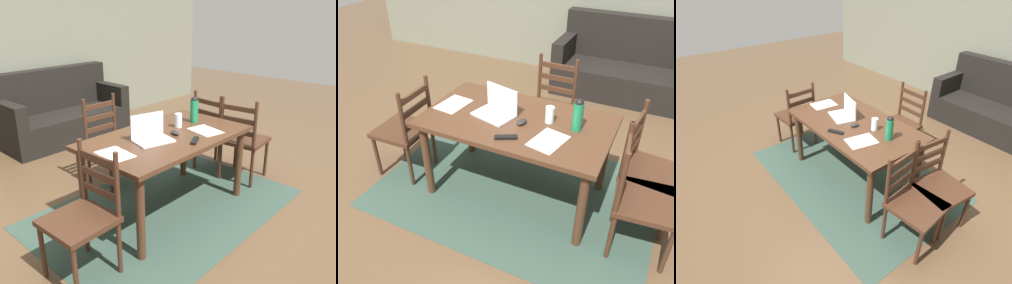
{
  "view_description": "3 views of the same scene",
  "coord_description": "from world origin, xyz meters",
  "views": [
    {
      "loc": [
        -2.26,
        -2.07,
        1.84
      ],
      "look_at": [
        -0.02,
        -0.04,
        0.7
      ],
      "focal_mm": 38.71,
      "sensor_mm": 36.0,
      "label": 1
    },
    {
      "loc": [
        1.0,
        -2.25,
        2.19
      ],
      "look_at": [
        -0.09,
        -0.02,
        0.51
      ],
      "focal_mm": 37.77,
      "sensor_mm": 36.0,
      "label": 2
    },
    {
      "loc": [
        2.07,
        -1.75,
        2.26
      ],
      "look_at": [
        -0.09,
        -0.08,
        0.47
      ],
      "focal_mm": 29.42,
      "sensor_mm": 36.0,
      "label": 3
    }
  ],
  "objects": [
    {
      "name": "ground_plane",
      "position": [
        0.0,
        0.0,
        0.0
      ],
      "size": [
        14.0,
        14.0,
        0.0
      ],
      "primitive_type": "plane",
      "color": "brown"
    },
    {
      "name": "area_rug",
      "position": [
        0.0,
        0.0,
        0.0
      ],
      "size": [
        2.45,
        1.67,
        0.01
      ],
      "primitive_type": "cube",
      "color": "#2D4238",
      "rests_on": "ground"
    },
    {
      "name": "dining_table",
      "position": [
        0.0,
        0.0,
        0.65
      ],
      "size": [
        1.52,
        0.88,
        0.75
      ],
      "color": "#422819",
      "rests_on": "ground"
    },
    {
      "name": "chair_far_head",
      "position": [
        0.0,
        0.81,
        0.46
      ],
      "size": [
        0.45,
        0.45,
        0.95
      ],
      "color": "#3D2316",
      "rests_on": "ground"
    },
    {
      "name": "chair_left_near",
      "position": [
        -1.05,
        -0.17,
        0.46
      ],
      "size": [
        0.46,
        0.46,
        0.95
      ],
      "color": "#3D2316",
      "rests_on": "ground"
    },
    {
      "name": "chair_right_near",
      "position": [
        1.05,
        -0.18,
        0.46
      ],
      "size": [
        0.48,
        0.48,
        0.95
      ],
      "color": "#3D2316",
      "rests_on": "ground"
    },
    {
      "name": "chair_right_far",
      "position": [
        1.05,
        0.18,
        0.46
      ],
      "size": [
        0.49,
        0.49,
        0.95
      ],
      "color": "#3D2316",
      "rests_on": "ground"
    },
    {
      "name": "couch",
      "position": [
        0.46,
        2.5,
        0.36
      ],
      "size": [
        1.8,
        0.8,
        1.0
      ],
      "color": "black",
      "rests_on": "ground"
    },
    {
      "name": "laptop",
      "position": [
        -0.19,
        0.01,
        0.81
      ],
      "size": [
        0.37,
        0.3,
        0.23
      ],
      "color": "silver",
      "rests_on": "dining_table"
    },
    {
      "name": "water_bottle",
      "position": [
        0.47,
        0.06,
        0.89
      ],
      "size": [
        0.08,
        0.08,
        0.26
      ],
      "color": "#197247",
      "rests_on": "dining_table"
    },
    {
      "name": "drinking_glass",
      "position": [
        0.25,
        0.07,
        0.82
      ],
      "size": [
        0.07,
        0.07,
        0.13
      ],
      "primitive_type": "cylinder",
      "color": "silver",
      "rests_on": "dining_table"
    },
    {
      "name": "computer_mouse",
      "position": [
        0.06,
        -0.05,
        0.77
      ],
      "size": [
        0.08,
        0.11,
        0.03
      ],
      "primitive_type": "ellipsoid",
      "rotation": [
        0.0,
        0.0,
        -0.22
      ],
      "color": "black",
      "rests_on": "dining_table"
    },
    {
      "name": "tv_remote",
      "position": [
        0.04,
        -0.29,
        0.76
      ],
      "size": [
        0.17,
        0.12,
        0.02
      ],
      "primitive_type": "cube",
      "rotation": [
        0.0,
        0.0,
        2.06
      ],
      "color": "black",
      "rests_on": "dining_table"
    },
    {
      "name": "paper_stack_left",
      "position": [
        0.33,
        -0.19,
        0.75
      ],
      "size": [
        0.27,
        0.33,
        0.0
      ],
      "primitive_type": "cube",
      "rotation": [
        0.0,
        0.0,
        -0.22
      ],
      "color": "white",
      "rests_on": "dining_table"
    },
    {
      "name": "paper_stack_right",
      "position": [
        -0.61,
        -0.01,
        0.75
      ],
      "size": [
        0.24,
        0.32,
        0.0
      ],
      "primitive_type": "cube",
      "rotation": [
        0.0,
        0.0,
        -0.11
      ],
      "color": "white",
      "rests_on": "dining_table"
    }
  ]
}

